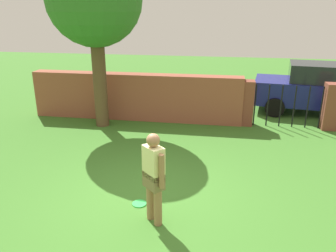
{
  "coord_description": "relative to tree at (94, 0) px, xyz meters",
  "views": [
    {
      "loc": [
        1.27,
        -5.52,
        3.5
      ],
      "look_at": [
        0.11,
        1.42,
        1.0
      ],
      "focal_mm": 35.9,
      "sensor_mm": 36.0,
      "label": 1
    }
  ],
  "objects": [
    {
      "name": "frisbee_green",
      "position": [
        2.22,
        -4.18,
        -3.67
      ],
      "size": [
        0.27,
        0.27,
        0.02
      ],
      "primitive_type": "cylinder",
      "color": "green",
      "rests_on": "ground"
    },
    {
      "name": "car",
      "position": [
        6.88,
        2.43,
        -2.81
      ],
      "size": [
        4.39,
        2.36,
        1.72
      ],
      "rotation": [
        0.0,
        0.0,
        3.01
      ],
      "color": "navy",
      "rests_on": "ground"
    },
    {
      "name": "fence_gate",
      "position": [
        5.63,
        0.8,
        -2.98
      ],
      "size": [
        2.92,
        0.44,
        1.4
      ],
      "color": "brown",
      "rests_on": "ground"
    },
    {
      "name": "tree",
      "position": [
        0.0,
        0.0,
        0.0
      ],
      "size": [
        2.69,
        2.69,
        5.07
      ],
      "color": "brown",
      "rests_on": "ground"
    },
    {
      "name": "brick_wall",
      "position": [
        0.88,
        0.8,
        -2.93
      ],
      "size": [
        6.82,
        0.5,
        1.5
      ],
      "primitive_type": "cube",
      "color": "brown",
      "rests_on": "ground"
    },
    {
      "name": "person",
      "position": [
        2.61,
        -4.65,
        -2.78
      ],
      "size": [
        0.42,
        0.41,
        1.62
      ],
      "rotation": [
        0.0,
        0.0,
        2.38
      ],
      "color": "#9E704C",
      "rests_on": "ground"
    },
    {
      "name": "ground_plane",
      "position": [
        2.38,
        -3.95,
        -3.67
      ],
      "size": [
        40.0,
        40.0,
        0.0
      ],
      "primitive_type": "plane",
      "color": "#3D7528"
    }
  ]
}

